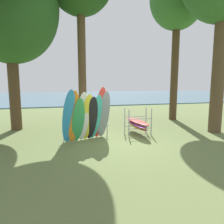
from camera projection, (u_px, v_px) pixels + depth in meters
name	position (u px, v px, depth m)	size (l,w,h in m)	color
ground_plane	(117.00, 143.00, 8.29)	(80.00, 80.00, 0.00)	olive
lake_water	(71.00, 96.00, 38.04)	(80.00, 36.00, 0.10)	#477084
tree_mid_behind	(9.00, 7.00, 9.78)	(4.76, 4.76, 8.83)	#4C3823
leaning_board_pile	(87.00, 117.00, 8.37)	(2.20, 1.29, 2.27)	#2D8ED1
board_storage_rack	(137.00, 123.00, 9.55)	(1.15, 2.13, 1.25)	#9EA0A5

